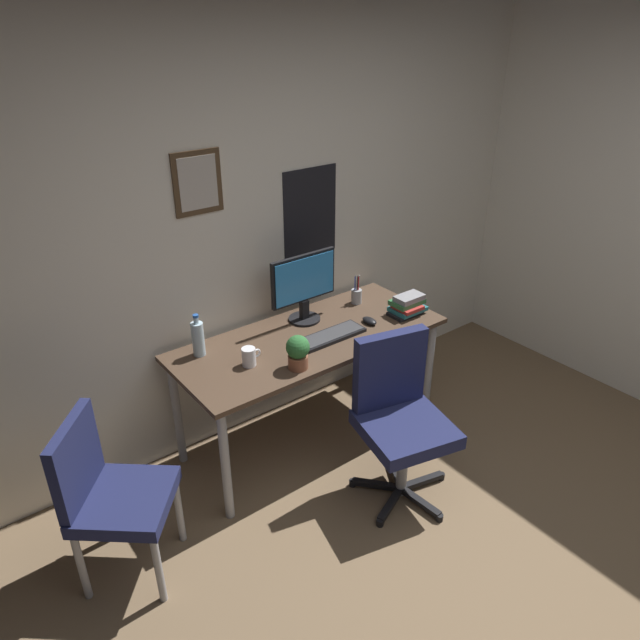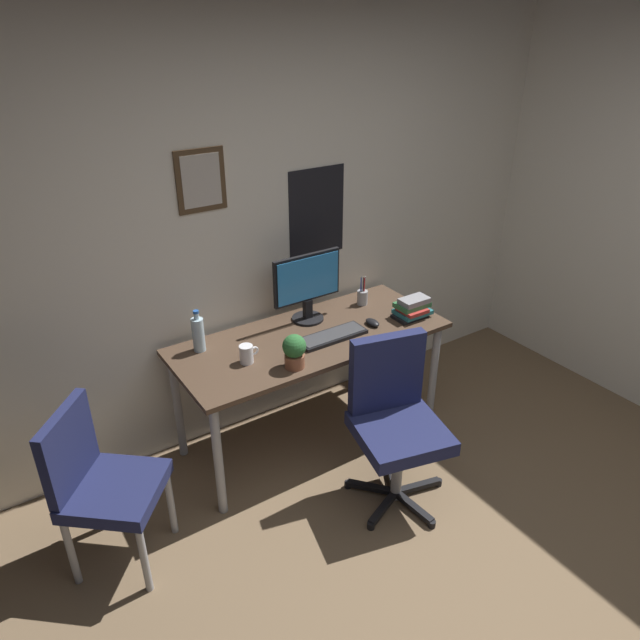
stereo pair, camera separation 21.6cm
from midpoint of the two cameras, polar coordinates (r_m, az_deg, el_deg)
wall_back at (r=3.61m, az=-3.11°, el=8.93°), size 4.40×0.10×2.60m
desk at (r=3.56m, az=0.85°, el=-2.66°), size 1.66×0.70×0.74m
office_chair at (r=3.26m, az=9.14°, el=-9.05°), size 0.58×0.58×0.95m
side_chair at (r=3.02m, az=-18.62°, el=-14.47°), size 0.59×0.59×0.88m
monitor at (r=3.60m, az=0.47°, el=3.43°), size 0.46×0.20×0.43m
keyboard at (r=3.49m, az=2.94°, el=-1.59°), size 0.43×0.15×0.03m
computer_mouse at (r=3.65m, az=6.79°, el=-0.27°), size 0.06×0.11×0.04m
water_bottle at (r=3.37m, az=-9.93°, el=-1.36°), size 0.07×0.07×0.25m
coffee_mug_near at (r=3.24m, az=-5.23°, el=-3.33°), size 0.11×0.08×0.10m
potted_plant at (r=3.16m, az=-0.56°, el=-2.98°), size 0.13×0.13×0.19m
pen_cup at (r=3.89m, az=5.72°, el=2.25°), size 0.07×0.07×0.20m
book_stack_left at (r=3.77m, az=10.56°, el=1.11°), size 0.24×0.17×0.13m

